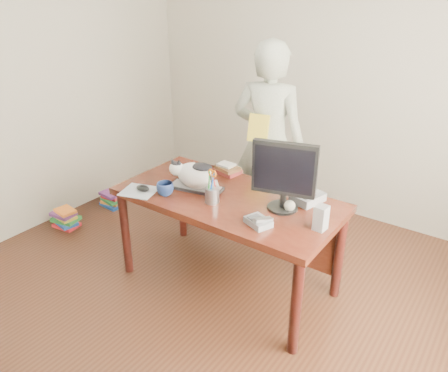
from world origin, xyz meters
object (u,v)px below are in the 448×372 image
cat (194,174)px  keyboard (196,188)px  coffee_mug (165,189)px  speaker (321,218)px  pen_cup (212,193)px  book_stack (227,169)px  mouse (143,188)px  book_pile_a (66,218)px  book_pile_b (112,199)px  person (268,143)px  monitor (284,173)px  baseball (290,206)px  phone (259,221)px  desk (234,210)px  calculator (308,198)px

cat → keyboard: bearing=8.4°
coffee_mug → speaker: size_ratio=0.76×
pen_cup → book_stack: pen_cup is taller
coffee_mug → mouse: bearing=-164.0°
mouse → book_pile_a: (-1.20, 0.09, -0.69)m
book_stack → cat: bearing=-83.5°
cat → book_pile_b: cat is taller
cat → person: person is taller
monitor → pen_cup: size_ratio=1.91×
baseball → pen_cup: bearing=-158.5°
keyboard → baseball: (0.72, 0.10, 0.03)m
cat → mouse: cat is taller
baseball → book_pile_b: bearing=172.3°
phone → cat: bearing=-173.4°
pen_cup → baseball: bearing=21.5°
monitor → baseball: monitor is taller
mouse → baseball: 1.07m
desk → coffee_mug: bearing=-139.6°
pen_cup → calculator: 0.66m
cat → monitor: monitor is taller
monitor → mouse: 1.05m
pen_cup → person: person is taller
phone → book_stack: 0.84m
book_stack → book_pile_a: bearing=-149.2°
monitor → book_stack: bearing=141.0°
person → mouse: bearing=59.5°
keyboard → person: size_ratio=0.24×
phone → person: size_ratio=0.11×
calculator → coffee_mug: bearing=-136.5°
pen_cup → mouse: (-0.51, -0.16, -0.04)m
person → desk: bearing=90.6°
mouse → speaker: size_ratio=0.78×
desk → person: (-0.17, 0.76, 0.27)m
coffee_mug → speaker: (1.10, 0.20, 0.03)m
keyboard → baseball: bearing=-4.3°
desk → book_stack: 0.40m
speaker → baseball: bearing=162.8°
coffee_mug → person: (0.21, 1.08, 0.07)m
baseball → book_stack: bearing=158.4°
monitor → book_pile_b: 2.35m
monitor → pen_cup: bearing=-172.9°
calculator → book_pile_a: (-2.25, -0.45, -0.69)m
speaker → desk: bearing=174.2°
coffee_mug → phone: 0.77m
calculator → book_pile_a: bearing=-154.7°
cat → coffee_mug: bearing=-129.4°
phone → pen_cup: bearing=-169.4°
calculator → desk: bearing=-146.7°
calculator → book_pile_a: 2.39m
mouse → calculator: (1.05, 0.55, 0.01)m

